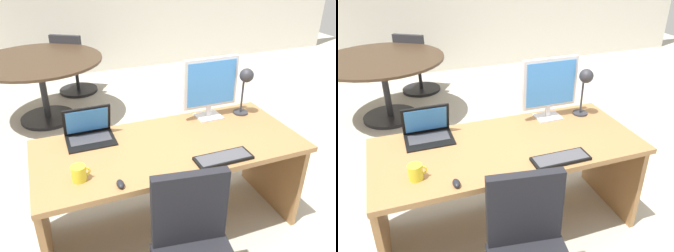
# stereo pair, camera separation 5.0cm
# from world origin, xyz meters

# --- Properties ---
(ground) EXTENTS (12.00, 12.00, 0.00)m
(ground) POSITION_xyz_m (0.00, 1.50, 0.00)
(ground) COLOR #B7B2A3
(desk) EXTENTS (1.86, 0.82, 0.75)m
(desk) POSITION_xyz_m (0.00, 0.05, 0.54)
(desk) COLOR #9E7042
(desk) RESTS_ON ground
(monitor) EXTENTS (0.45, 0.16, 0.49)m
(monitor) POSITION_xyz_m (0.44, 0.28, 1.03)
(monitor) COLOR silver
(monitor) RESTS_ON desk
(laptop) EXTENTS (0.33, 0.26, 0.24)m
(laptop) POSITION_xyz_m (-0.51, 0.29, 0.82)
(laptop) COLOR black
(laptop) RESTS_ON desk
(keyboard) EXTENTS (0.38, 0.14, 0.02)m
(keyboard) POSITION_xyz_m (0.25, -0.31, 0.76)
(keyboard) COLOR black
(keyboard) RESTS_ON desk
(mouse) EXTENTS (0.04, 0.08, 0.03)m
(mouse) POSITION_xyz_m (-0.44, -0.34, 0.77)
(mouse) COLOR black
(mouse) RESTS_ON desk
(desk_lamp) EXTENTS (0.12, 0.14, 0.39)m
(desk_lamp) POSITION_xyz_m (0.72, 0.22, 1.03)
(desk_lamp) COLOR #2D2D33
(desk_lamp) RESTS_ON desk
(coffee_mug) EXTENTS (0.11, 0.09, 0.10)m
(coffee_mug) POSITION_xyz_m (-0.65, -0.19, 0.80)
(coffee_mug) COLOR yellow
(coffee_mug) RESTS_ON desk
(meeting_table) EXTENTS (1.48, 1.48, 0.79)m
(meeting_table) POSITION_xyz_m (-0.76, 2.30, 0.60)
(meeting_table) COLOR black
(meeting_table) RESTS_ON ground
(meeting_chair_near) EXTENTS (0.63, 0.64, 0.90)m
(meeting_chair_near) POSITION_xyz_m (-0.29, 3.06, 0.37)
(meeting_chair_near) COLOR black
(meeting_chair_near) RESTS_ON ground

